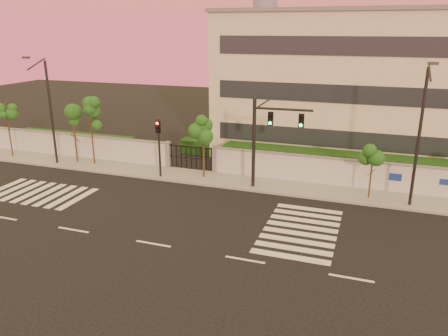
{
  "coord_description": "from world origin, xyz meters",
  "views": [
    {
      "loc": [
        10.24,
        -18.13,
        10.76
      ],
      "look_at": [
        1.82,
        6.0,
        2.54
      ],
      "focal_mm": 35.0,
      "sensor_mm": 36.0,
      "label": 1
    }
  ],
  "objects": [
    {
      "name": "street_tree_c",
      "position": [
        -11.05,
        10.67,
        4.09
      ],
      "size": [
        1.42,
        1.13,
        5.56
      ],
      "color": "#382314",
      "rests_on": "ground"
    },
    {
      "name": "streetlight_east",
      "position": [
        12.9,
        9.59,
        4.89
      ],
      "size": [
        0.54,
        2.18,
        9.05
      ],
      "color": "black",
      "rests_on": "ground"
    },
    {
      "name": "perimeter_wall",
      "position": [
        0.1,
        12.0,
        1.07
      ],
      "size": [
        60.0,
        0.36,
        2.2
      ],
      "color": "#B4B6BB",
      "rests_on": "ground"
    },
    {
      "name": "streetlight_west",
      "position": [
        -14.12,
        9.66,
        4.75
      ],
      "size": [
        0.52,
        2.12,
        8.79
      ],
      "color": "black",
      "rests_on": "ground"
    },
    {
      "name": "traffic_signal_secondary",
      "position": [
        -4.47,
        9.55,
        2.89
      ],
      "size": [
        0.35,
        0.34,
        4.55
      ],
      "rotation": [
        0.0,
        0.0,
        0.24
      ],
      "color": "black",
      "rests_on": "ground"
    },
    {
      "name": "institutional_building",
      "position": [
        9.0,
        21.99,
        6.16
      ],
      "size": [
        24.4,
        12.4,
        12.25
      ],
      "color": "beige",
      "rests_on": "ground"
    },
    {
      "name": "traffic_signal_main",
      "position": [
        3.45,
        9.79,
        3.99
      ],
      "size": [
        4.0,
        0.43,
        6.32
      ],
      "rotation": [
        0.0,
        0.0,
        0.05
      ],
      "color": "black",
      "rests_on": "ground"
    },
    {
      "name": "road_markings",
      "position": [
        -1.58,
        3.76,
        0.01
      ],
      "size": [
        57.0,
        7.62,
        0.02
      ],
      "color": "silver",
      "rests_on": "ground"
    },
    {
      "name": "street_tree_e",
      "position": [
        10.44,
        10.21,
        2.78
      ],
      "size": [
        1.33,
        1.06,
        3.77
      ],
      "color": "#382314",
      "rests_on": "ground"
    },
    {
      "name": "street_tree_a",
      "position": [
        -19.08,
        10.23,
        3.58
      ],
      "size": [
        1.35,
        1.08,
        4.87
      ],
      "color": "#382314",
      "rests_on": "ground"
    },
    {
      "name": "hedge_row",
      "position": [
        1.17,
        14.74,
        0.82
      ],
      "size": [
        41.0,
        4.25,
        1.8
      ],
      "color": "#103711",
      "rests_on": "ground"
    },
    {
      "name": "sidewalk",
      "position": [
        0.0,
        10.5,
        0.07
      ],
      "size": [
        60.0,
        3.0,
        0.15
      ],
      "primitive_type": "cube",
      "color": "gray",
      "rests_on": "ground"
    },
    {
      "name": "street_tree_b",
      "position": [
        -12.71,
        10.67,
        3.44
      ],
      "size": [
        1.62,
        1.29,
        4.67
      ],
      "color": "#382314",
      "rests_on": "ground"
    },
    {
      "name": "ground",
      "position": [
        0.0,
        0.0,
        0.0
      ],
      "size": [
        120.0,
        120.0,
        0.0
      ],
      "primitive_type": "plane",
      "color": "black",
      "rests_on": "ground"
    },
    {
      "name": "street_tree_d",
      "position": [
        -1.33,
        10.56,
        3.42
      ],
      "size": [
        1.58,
        1.26,
        4.65
      ],
      "color": "#382314",
      "rests_on": "ground"
    }
  ]
}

